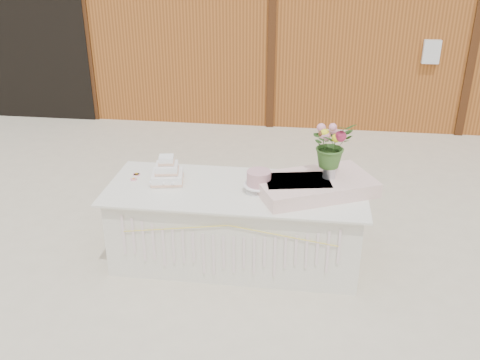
% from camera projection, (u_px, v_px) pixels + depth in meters
% --- Properties ---
extents(ground, '(80.00, 80.00, 0.00)m').
position_uv_depth(ground, '(236.00, 259.00, 5.26)').
color(ground, beige).
rests_on(ground, ground).
extents(barn, '(12.60, 4.60, 3.30)m').
position_uv_depth(barn, '(280.00, 6.00, 9.94)').
color(barn, '#A25821').
rests_on(barn, ground).
extents(cake_table, '(2.40, 1.00, 0.77)m').
position_uv_depth(cake_table, '(236.00, 225.00, 5.09)').
color(cake_table, silver).
rests_on(cake_table, ground).
extents(wedding_cake, '(0.34, 0.34, 0.26)m').
position_uv_depth(wedding_cake, '(167.00, 173.00, 5.03)').
color(wedding_cake, white).
rests_on(wedding_cake, cake_table).
extents(pink_cake_stand, '(0.28, 0.28, 0.20)m').
position_uv_depth(pink_cake_stand, '(259.00, 180.00, 4.83)').
color(pink_cake_stand, white).
rests_on(pink_cake_stand, cake_table).
extents(satin_runner, '(1.20, 0.99, 0.13)m').
position_uv_depth(satin_runner, '(315.00, 185.00, 4.85)').
color(satin_runner, beige).
rests_on(satin_runner, cake_table).
extents(flower_vase, '(0.12, 0.12, 0.16)m').
position_uv_depth(flower_vase, '(329.00, 169.00, 4.81)').
color(flower_vase, silver).
rests_on(flower_vase, satin_runner).
extents(bouquet, '(0.49, 0.48, 0.42)m').
position_uv_depth(bouquet, '(332.00, 139.00, 4.69)').
color(bouquet, '#3A6528').
rests_on(bouquet, flower_vase).
extents(loose_flowers, '(0.15, 0.32, 0.02)m').
position_uv_depth(loose_flowers, '(139.00, 177.00, 5.15)').
color(loose_flowers, pink).
rests_on(loose_flowers, cake_table).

